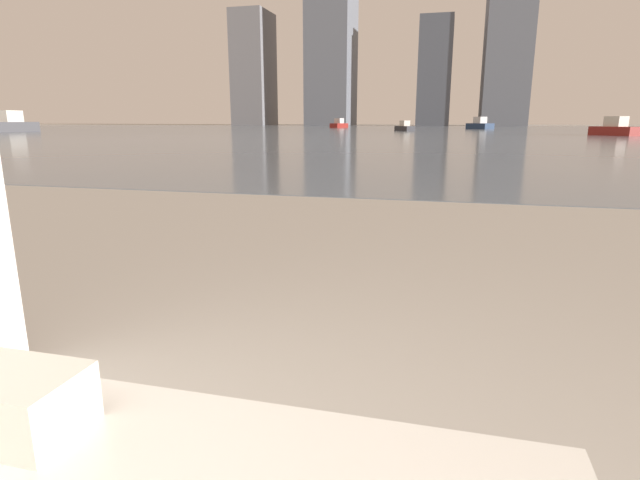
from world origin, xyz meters
name	(u,v)px	position (x,y,z in m)	size (l,w,h in m)	color
towel_stack	(3,401)	(-0.07, 0.83, 0.55)	(0.30, 0.17, 0.12)	silver
harbor_water	(445,130)	(0.00, 62.00, 0.01)	(180.00, 110.00, 0.01)	slate
harbor_boat_0	(11,124)	(-40.39, 40.30, 0.72)	(2.00, 5.40, 2.00)	#4C4C51
harbor_boat_1	(615,129)	(12.18, 41.35, 0.49)	(2.95, 3.76, 1.36)	maroon
harbor_boat_3	(339,124)	(-16.00, 76.50, 0.51)	(2.18, 3.99, 1.42)	maroon
harbor_boat_4	(480,125)	(4.18, 69.29, 0.56)	(3.43, 4.24, 1.55)	navy
harbor_boat_5	(405,127)	(-4.16, 55.12, 0.39)	(2.37, 2.93, 1.07)	#2D2D33
skyline_tower_0	(254,70)	(-46.14, 118.00, 13.00)	(7.96, 11.01, 25.99)	slate
skyline_tower_1	(332,24)	(-26.98, 118.00, 22.43)	(9.80, 13.08, 44.85)	slate
skyline_tower_2	(435,73)	(-3.58, 118.00, 11.33)	(6.98, 10.19, 22.65)	#4C515B
skyline_tower_3	(506,60)	(11.05, 118.00, 13.49)	(9.15, 13.87, 26.99)	slate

